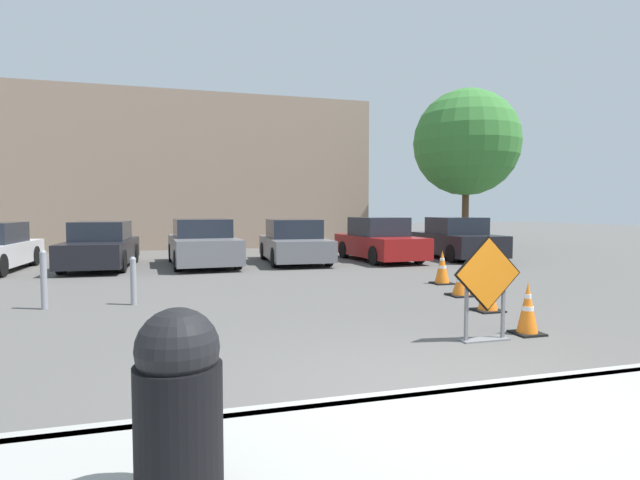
{
  "coord_description": "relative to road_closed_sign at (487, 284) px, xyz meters",
  "views": [
    {
      "loc": [
        -2.38,
        -3.96,
        1.77
      ],
      "look_at": [
        1.45,
        9.31,
        0.93
      ],
      "focal_mm": 28.0,
      "sensor_mm": 36.0,
      "label": 1
    }
  ],
  "objects": [
    {
      "name": "ground_plane",
      "position": [
        -1.61,
        8.21,
        -0.78
      ],
      "size": [
        96.0,
        96.0,
        0.0
      ],
      "primitive_type": "plane",
      "color": "#565451"
    },
    {
      "name": "curb_lip",
      "position": [
        -1.61,
        -1.79,
        -0.71
      ],
      "size": [
        30.84,
        0.2,
        0.14
      ],
      "color": "#999993",
      "rests_on": "ground_plane"
    },
    {
      "name": "road_closed_sign",
      "position": [
        0.0,
        0.0,
        0.0
      ],
      "size": [
        1.01,
        0.2,
        1.42
      ],
      "color": "black",
      "rests_on": "ground_plane"
    },
    {
      "name": "traffic_cone_nearest",
      "position": [
        0.78,
        0.16,
        -0.42
      ],
      "size": [
        0.39,
        0.39,
        0.74
      ],
      "color": "black",
      "rests_on": "ground_plane"
    },
    {
      "name": "traffic_cone_second",
      "position": [
        1.22,
        1.73,
        -0.44
      ],
      "size": [
        0.46,
        0.46,
        0.7
      ],
      "color": "black",
      "rests_on": "ground_plane"
    },
    {
      "name": "traffic_cone_third",
      "position": [
        1.63,
        3.24,
        -0.49
      ],
      "size": [
        0.5,
        0.5,
        0.61
      ],
      "color": "black",
      "rests_on": "ground_plane"
    },
    {
      "name": "traffic_cone_fourth",
      "position": [
        2.11,
        4.84,
        -0.39
      ],
      "size": [
        0.47,
        0.47,
        0.8
      ],
      "color": "black",
      "rests_on": "ground_plane"
    },
    {
      "name": "parked_car_second",
      "position": [
        -6.2,
        10.64,
        -0.13
      ],
      "size": [
        1.92,
        4.49,
        1.42
      ],
      "rotation": [
        0.0,
        0.0,
        3.1
      ],
      "color": "black",
      "rests_on": "ground_plane"
    },
    {
      "name": "parked_car_third",
      "position": [
        -3.2,
        10.56,
        -0.1
      ],
      "size": [
        2.17,
        4.67,
        1.48
      ],
      "rotation": [
        0.0,
        0.0,
        3.2
      ],
      "color": "slate",
      "rests_on": "ground_plane"
    },
    {
      "name": "parked_car_fourth",
      "position": [
        -0.19,
        10.57,
        -0.12
      ],
      "size": [
        2.03,
        4.28,
        1.44
      ],
      "rotation": [
        0.0,
        0.0,
        3.1
      ],
      "color": "slate",
      "rests_on": "ground_plane"
    },
    {
      "name": "parked_car_fifth",
      "position": [
        2.81,
        10.35,
        -0.1
      ],
      "size": [
        2.0,
        4.25,
        1.51
      ],
      "rotation": [
        0.0,
        0.0,
        3.2
      ],
      "color": "maroon",
      "rests_on": "ground_plane"
    },
    {
      "name": "parked_car_sixth",
      "position": [
        5.81,
        10.25,
        -0.1
      ],
      "size": [
        2.08,
        4.14,
        1.5
      ],
      "rotation": [
        0.0,
        0.0,
        3.08
      ],
      "color": "black",
      "rests_on": "ground_plane"
    },
    {
      "name": "trash_bin",
      "position": [
        -4.0,
        -2.94,
        -0.09
      ],
      "size": [
        0.48,
        0.48,
        1.1
      ],
      "color": "black",
      "rests_on": "sidewalk_strip"
    },
    {
      "name": "bollard_nearest",
      "position": [
        -4.78,
        4.07,
        -0.3
      ],
      "size": [
        0.12,
        0.12,
        0.9
      ],
      "color": "gray",
      "rests_on": "ground_plane"
    },
    {
      "name": "bollard_second",
      "position": [
        -6.27,
        4.07,
        -0.22
      ],
      "size": [
        0.12,
        0.12,
        1.06
      ],
      "color": "gray",
      "rests_on": "ground_plane"
    },
    {
      "name": "building_facade_backdrop",
      "position": [
        -4.54,
        19.61,
        2.73
      ],
      "size": [
        19.26,
        5.0,
        7.02
      ],
      "color": "gray",
      "rests_on": "ground_plane"
    },
    {
      "name": "street_tree_behind_lot",
      "position": [
        9.24,
        15.14,
        4.15
      ],
      "size": [
        4.97,
        4.97,
        7.43
      ],
      "color": "#513823",
      "rests_on": "ground_plane"
    }
  ]
}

